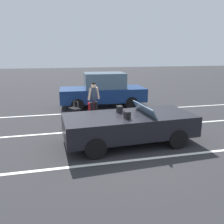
# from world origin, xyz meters

# --- Properties ---
(ground_plane) EXTENTS (80.00, 80.00, 0.00)m
(ground_plane) POSITION_xyz_m (0.00, 0.00, 0.00)
(ground_plane) COLOR #28282B
(lot_line_near) EXTENTS (18.00, 0.12, 0.01)m
(lot_line_near) POSITION_xyz_m (0.00, -1.24, 0.00)
(lot_line_near) COLOR silver
(lot_line_near) RESTS_ON ground_plane
(lot_line_mid) EXTENTS (18.00, 0.12, 0.01)m
(lot_line_mid) POSITION_xyz_m (0.00, 1.46, 0.00)
(lot_line_mid) COLOR silver
(lot_line_mid) RESTS_ON ground_plane
(lot_line_far) EXTENTS (18.00, 0.12, 0.01)m
(lot_line_far) POSITION_xyz_m (0.00, 4.16, 0.00)
(lot_line_far) COLOR silver
(lot_line_far) RESTS_ON ground_plane
(convertible_car) EXTENTS (4.22, 2.00, 1.24)m
(convertible_car) POSITION_xyz_m (0.21, 0.01, 0.59)
(convertible_car) COLOR black
(convertible_car) RESTS_ON ground_plane
(suitcase_large_black) EXTENTS (0.48, 0.56, 1.02)m
(suitcase_large_black) POSITION_xyz_m (-1.57, 2.16, 0.37)
(suitcase_large_black) COLOR black
(suitcase_large_black) RESTS_ON ground_plane
(suitcase_medium_bright) EXTENTS (0.42, 0.28, 0.92)m
(suitcase_medium_bright) POSITION_xyz_m (-0.65, 3.55, 0.31)
(suitcase_medium_bright) COLOR red
(suitcase_medium_bright) RESTS_ON ground_plane
(suitcase_small_carryon) EXTENTS (0.36, 0.25, 0.72)m
(suitcase_small_carryon) POSITION_xyz_m (0.32, 2.35, 0.25)
(suitcase_small_carryon) COLOR #1E479E
(suitcase_small_carryon) RESTS_ON ground_plane
(duffel_bag) EXTENTS (0.68, 0.43, 0.34)m
(duffel_bag) POSITION_xyz_m (-0.51, 1.89, 0.16)
(duffel_bag) COLOR #991E8C
(duffel_bag) RESTS_ON ground_plane
(traveler_person) EXTENTS (0.58, 0.33, 1.65)m
(traveler_person) POSITION_xyz_m (-0.70, 2.75, 0.93)
(traveler_person) COLOR black
(traveler_person) RESTS_ON ground_plane
(parked_sedan_near) EXTENTS (4.58, 2.04, 1.82)m
(parked_sedan_near) POSITION_xyz_m (0.21, 5.32, 0.89)
(parked_sedan_near) COLOR navy
(parked_sedan_near) RESTS_ON ground_plane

